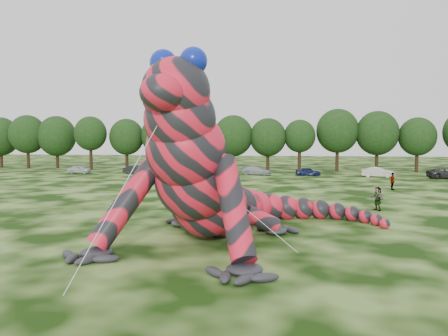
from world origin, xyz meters
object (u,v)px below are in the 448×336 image
tree_11 (377,141)px  tree_3 (91,143)px  spectator_3 (393,181)px  car_0 (80,169)px  car_4 (308,172)px  car_5 (378,172)px  spectator_4 (178,176)px  car_2 (198,171)px  tree_10 (337,140)px  tree_9 (300,145)px  tree_12 (417,145)px  spectator_1 (203,187)px  tree_7 (233,143)px  inflatable_gecko (216,151)px  spectator_0 (174,191)px  tree_1 (28,142)px  car_1 (136,170)px  car_6 (448,173)px  tree_4 (127,144)px  tree_8 (268,145)px  car_3 (256,171)px  tree_2 (57,142)px  tree_6 (190,143)px  tree_0 (1,142)px  spectator_5 (377,199)px  tree_5 (161,142)px

tree_11 → tree_3: bearing=-178.7°
spectator_3 → car_0: bearing=64.0°
car_4 → car_5: car_5 is taller
car_0 → spectator_4: bearing=-120.7°
tree_3 → tree_11: size_ratio=0.94×
car_2 → car_5: (25.94, 1.18, 0.07)m
tree_3 → tree_10: 43.14m
tree_9 → tree_12: size_ratio=0.97×
car_2 → spectator_1: bearing=-169.0°
tree_7 → spectator_1: size_ratio=5.63×
tree_10 → car_4: 12.49m
inflatable_gecko → car_2: size_ratio=4.14×
car_5 → spectator_0: (-23.31, -25.96, 0.09)m
tree_7 → car_0: tree_7 is taller
tree_11 → tree_9: bearing=-176.2°
tree_1 → car_0: 18.06m
car_1 → car_2: size_ratio=0.86×
tree_10 → car_6: tree_10 is taller
tree_4 → tree_7: size_ratio=0.96×
tree_8 → tree_3: bearing=179.9°
tree_9 → tree_10: size_ratio=0.83×
tree_9 → car_3: 11.27m
tree_2 → tree_8: (38.80, -1.78, -0.35)m
car_2 → spectator_0: size_ratio=2.91×
tree_8 → spectator_0: size_ratio=5.47×
car_2 → tree_11: bearing=-68.1°
tree_1 → tree_9: bearing=-0.8°
tree_9 → car_4: tree_9 is taller
car_3 → car_0: bearing=103.2°
tree_6 → spectator_1: bearing=-75.9°
tree_0 → tree_6: tree_0 is taller
inflatable_gecko → tree_6: (-11.97, 49.03, -0.17)m
tree_2 → spectator_5: size_ratio=5.18×
tree_3 → spectator_1: bearing=-50.9°
tree_1 → tree_7: (38.27, -1.25, -0.17)m
tree_3 → car_4: 38.94m
tree_8 → car_0: size_ratio=2.42×
car_6 → tree_6: bearing=70.9°
car_2 → spectator_5: (19.69, -28.45, 0.27)m
inflatable_gecko → tree_7: bearing=108.6°
tree_2 → spectator_5: 63.59m
tree_11 → car_6: bearing=-59.1°
car_6 → spectator_5: bearing=147.6°
tree_1 → car_2: tree_1 is taller
tree_12 → spectator_4: (-34.87, -21.32, -3.64)m
car_0 → car_3: size_ratio=0.82×
car_3 → spectator_5: (11.21, -31.26, 0.27)m
inflatable_gecko → car_1: size_ratio=4.81×
tree_10 → car_3: 16.80m
tree_5 → tree_10: bearing=0.3°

